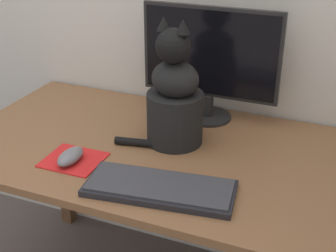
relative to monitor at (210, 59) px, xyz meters
The scene contains 6 objects.
desk 0.42m from the monitor, 104.37° to the right, with size 1.36×0.74×0.71m.
monitor is the anchor object (origin of this frame).
keyboard 0.54m from the monitor, 87.21° to the right, with size 0.43×0.22×0.02m.
mousepad_left 0.58m from the monitor, 122.57° to the right, with size 0.18×0.16×0.00m.
computer_mouse_left 0.58m from the monitor, 121.45° to the right, with size 0.06×0.11×0.04m.
cat 0.23m from the monitor, 101.96° to the right, with size 0.28×0.21×0.41m.
Camera 1 is at (0.52, -1.21, 1.45)m, focal length 50.00 mm.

